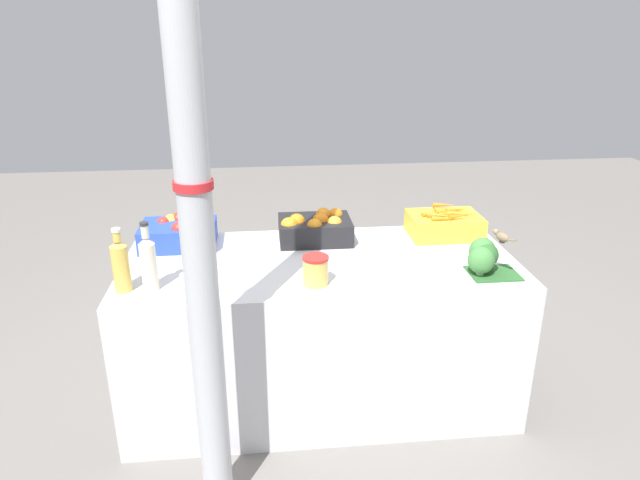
# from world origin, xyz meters

# --- Properties ---
(ground_plane) EXTENTS (10.00, 10.00, 0.00)m
(ground_plane) POSITION_xyz_m (0.00, 0.00, 0.00)
(ground_plane) COLOR slate
(market_table) EXTENTS (1.88, 0.85, 0.77)m
(market_table) POSITION_xyz_m (0.00, 0.00, 0.38)
(market_table) COLOR silver
(market_table) RESTS_ON ground_plane
(support_pole) EXTENTS (0.13, 0.13, 2.62)m
(support_pole) POSITION_xyz_m (-0.49, -0.69, 1.31)
(support_pole) COLOR #B7BABF
(support_pole) RESTS_ON ground_plane
(apple_crate) EXTENTS (0.37, 0.27, 0.15)m
(apple_crate) POSITION_xyz_m (-0.70, 0.25, 0.84)
(apple_crate) COLOR #2847B7
(apple_crate) RESTS_ON market_table
(orange_crate) EXTENTS (0.37, 0.27, 0.16)m
(orange_crate) POSITION_xyz_m (-0.00, 0.25, 0.84)
(orange_crate) COLOR black
(orange_crate) RESTS_ON market_table
(carrot_crate) EXTENTS (0.37, 0.27, 0.15)m
(carrot_crate) POSITION_xyz_m (0.69, 0.25, 0.83)
(carrot_crate) COLOR gold
(carrot_crate) RESTS_ON market_table
(broccoli_pile) EXTENTS (0.24, 0.20, 0.16)m
(broccoli_pile) POSITION_xyz_m (0.72, -0.24, 0.85)
(broccoli_pile) COLOR #2D602D
(broccoli_pile) RESTS_ON market_table
(juice_bottle_golden) EXTENTS (0.07, 0.07, 0.28)m
(juice_bottle_golden) POSITION_xyz_m (-0.87, -0.25, 0.89)
(juice_bottle_golden) COLOR gold
(juice_bottle_golden) RESTS_ON market_table
(juice_bottle_cloudy) EXTENTS (0.07, 0.07, 0.31)m
(juice_bottle_cloudy) POSITION_xyz_m (-0.75, -0.25, 0.90)
(juice_bottle_cloudy) COLOR beige
(juice_bottle_cloudy) RESTS_ON market_table
(pickle_jar) EXTENTS (0.12, 0.12, 0.13)m
(pickle_jar) POSITION_xyz_m (-0.05, -0.27, 0.84)
(pickle_jar) COLOR #DBBC56
(pickle_jar) RESTS_ON market_table
(sparrow_bird) EXTENTS (0.07, 0.13, 0.05)m
(sparrow_bird) POSITION_xyz_m (0.78, -0.26, 0.96)
(sparrow_bird) COLOR #4C3D2D
(sparrow_bird) RESTS_ON broccoli_pile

